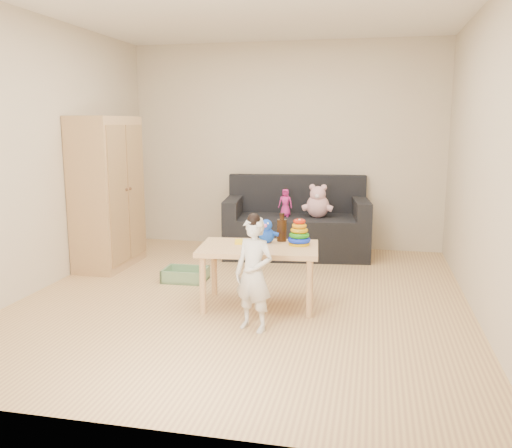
% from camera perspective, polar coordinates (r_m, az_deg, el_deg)
% --- Properties ---
extents(room, '(4.50, 4.50, 4.50)m').
position_cam_1_polar(room, '(4.82, -1.22, 7.11)').
color(room, '#DAB275').
rests_on(room, ground).
extents(wardrobe, '(0.46, 0.93, 1.67)m').
position_cam_1_polar(wardrobe, '(6.24, -15.36, 3.21)').
color(wardrobe, tan).
rests_on(wardrobe, ground).
extents(sofa, '(1.81, 1.07, 0.48)m').
position_cam_1_polar(sofa, '(6.63, 4.26, -1.23)').
color(sofa, black).
rests_on(sofa, ground).
extents(play_table, '(1.08, 0.75, 0.54)m').
position_cam_1_polar(play_table, '(4.77, 0.29, -5.49)').
color(play_table, '#F0C483').
rests_on(play_table, ground).
extents(storage_bin, '(0.45, 0.34, 0.13)m').
position_cam_1_polar(storage_bin, '(5.61, -7.44, -5.29)').
color(storage_bin, gray).
rests_on(storage_bin, ground).
extents(toddler, '(0.38, 0.31, 0.87)m').
position_cam_1_polar(toddler, '(4.18, -0.23, -5.45)').
color(toddler, silver).
rests_on(toddler, ground).
extents(pink_bear, '(0.30, 0.26, 0.33)m').
position_cam_1_polar(pink_bear, '(6.50, 6.52, 2.16)').
color(pink_bear, '#DAA0AB').
rests_on(pink_bear, sofa).
extents(doll, '(0.17, 0.12, 0.33)m').
position_cam_1_polar(doll, '(6.53, 3.11, 2.22)').
color(doll, '#C62586').
rests_on(doll, sofa).
extents(ring_stacker, '(0.20, 0.20, 0.23)m').
position_cam_1_polar(ring_stacker, '(4.75, 4.57, -1.13)').
color(ring_stacker, '#E0B00B').
rests_on(ring_stacker, play_table).
extents(brown_bottle, '(0.09, 0.09, 0.26)m').
position_cam_1_polar(brown_bottle, '(4.89, 2.73, -0.56)').
color(brown_bottle, black).
rests_on(brown_bottle, play_table).
extents(blue_plush, '(0.19, 0.16, 0.22)m').
position_cam_1_polar(blue_plush, '(4.82, 1.12, -0.71)').
color(blue_plush, blue).
rests_on(blue_plush, play_table).
extents(wooden_figure, '(0.05, 0.04, 0.11)m').
position_cam_1_polar(wooden_figure, '(4.72, -0.31, -1.62)').
color(wooden_figure, '#57371B').
rests_on(wooden_figure, play_table).
extents(yellow_book, '(0.23, 0.23, 0.01)m').
position_cam_1_polar(yellow_book, '(4.85, -1.11, -1.87)').
color(yellow_book, yellow).
rests_on(yellow_book, play_table).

